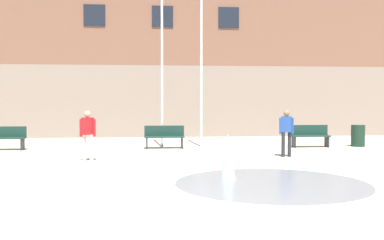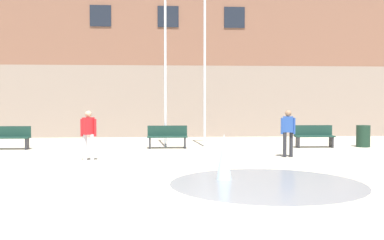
# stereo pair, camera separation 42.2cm
# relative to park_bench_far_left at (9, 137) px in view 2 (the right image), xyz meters

# --- Properties ---
(ground_plane) EXTENTS (100.00, 100.00, 0.00)m
(ground_plane) POSITION_rel_park_bench_far_left_xyz_m (6.31, -11.07, -0.48)
(ground_plane) COLOR #BCB299
(library_building) EXTENTS (36.00, 6.05, 8.41)m
(library_building) POSITION_rel_park_bench_far_left_xyz_m (6.31, 8.73, 3.72)
(library_building) COLOR gray
(library_building) RESTS_ON ground
(splash_fountain) EXTENTS (4.45, 4.45, 1.11)m
(splash_fountain) POSITION_rel_park_bench_far_left_xyz_m (7.94, -7.64, -0.20)
(splash_fountain) COLOR gray
(splash_fountain) RESTS_ON ground
(park_bench_far_left) EXTENTS (1.60, 0.44, 0.91)m
(park_bench_far_left) POSITION_rel_park_bench_far_left_xyz_m (0.00, 0.00, 0.00)
(park_bench_far_left) COLOR #28282D
(park_bench_far_left) RESTS_ON ground
(park_bench_under_left_flagpole) EXTENTS (1.60, 0.44, 0.91)m
(park_bench_under_left_flagpole) POSITION_rel_park_bench_far_left_xyz_m (6.20, 0.04, 0.00)
(park_bench_under_left_flagpole) COLOR #28282D
(park_bench_under_left_flagpole) RESTS_ON ground
(park_bench_under_right_flagpole) EXTENTS (1.60, 0.44, 0.91)m
(park_bench_under_right_flagpole) POSITION_rel_park_bench_far_left_xyz_m (12.19, -0.04, 0.00)
(park_bench_under_right_flagpole) COLOR #28282D
(park_bench_under_right_flagpole) RESTS_ON ground
(adult_watching) EXTENTS (0.50, 0.38, 1.59)m
(adult_watching) POSITION_rel_park_bench_far_left_xyz_m (3.67, -3.66, 0.45)
(adult_watching) COLOR silver
(adult_watching) RESTS_ON ground
(teen_by_trashcan) EXTENTS (0.50, 0.30, 1.59)m
(teen_by_trashcan) POSITION_rel_park_bench_far_left_xyz_m (10.24, -3.11, 0.45)
(teen_by_trashcan) COLOR #28282D
(teen_by_trashcan) RESTS_ON ground
(flagpole_left) EXTENTS (0.80, 0.10, 7.78)m
(flagpole_left) POSITION_rel_park_bench_far_left_xyz_m (6.16, 0.59, 3.65)
(flagpole_left) COLOR silver
(flagpole_left) RESTS_ON ground
(flagpole_right) EXTENTS (0.80, 0.10, 7.15)m
(flagpole_right) POSITION_rel_park_bench_far_left_xyz_m (7.79, 0.59, 3.34)
(flagpole_right) COLOR silver
(flagpole_right) RESTS_ON ground
(trash_can) EXTENTS (0.56, 0.56, 0.90)m
(trash_can) POSITION_rel_park_bench_far_left_xyz_m (14.30, 0.06, -0.03)
(trash_can) COLOR #193323
(trash_can) RESTS_ON ground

